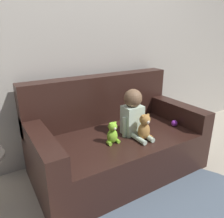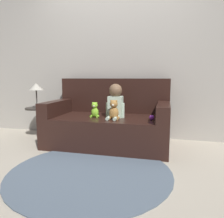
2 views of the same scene
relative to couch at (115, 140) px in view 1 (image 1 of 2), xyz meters
The scene contains 7 objects.
ground_plane 0.32m from the couch, 90.00° to the right, with size 12.00×12.00×0.00m, color #B7AD99.
wall_back 1.10m from the couch, 90.00° to the left, with size 8.00×0.05×2.60m.
couch is the anchor object (origin of this frame).
person_baby 0.36m from the couch, 49.08° to the right, with size 0.25×0.35×0.45m.
teddy_bear_brown 0.39m from the couch, 64.99° to the right, with size 0.15×0.11×0.25m.
plush_toy_side 0.32m from the couch, 126.68° to the right, with size 0.12×0.09×0.20m.
toy_ball 0.66m from the couch, 20.05° to the right, with size 0.06×0.06×0.06m.
Camera 1 is at (-1.07, -1.62, 1.36)m, focal length 35.00 mm.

